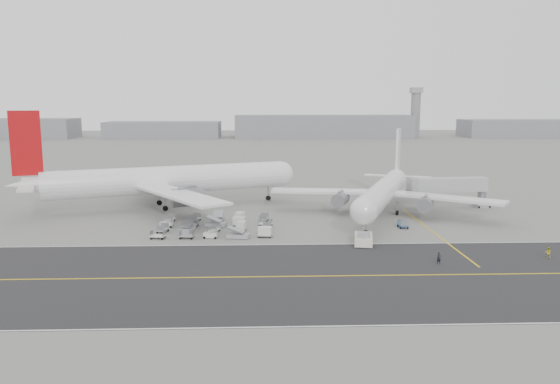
{
  "coord_description": "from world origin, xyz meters",
  "views": [
    {
      "loc": [
        0.59,
        -84.77,
        21.97
      ],
      "look_at": [
        4.02,
        12.0,
        6.01
      ],
      "focal_mm": 35.0,
      "sensor_mm": 36.0,
      "label": 1
    }
  ],
  "objects_px": {
    "airliner_b": "(384,191)",
    "jet_bridge": "(449,187)",
    "control_tower": "(416,111)",
    "ground_crew_b": "(548,253)",
    "ground_crew_a": "(439,258)",
    "airliner_a": "(163,180)",
    "pushback_tug": "(364,239)"
  },
  "relations": [
    {
      "from": "jet_bridge",
      "to": "control_tower",
      "type": "bearing_deg",
      "value": 70.11
    },
    {
      "from": "ground_crew_a",
      "to": "airliner_b",
      "type": "bearing_deg",
      "value": 92.2
    },
    {
      "from": "airliner_a",
      "to": "ground_crew_b",
      "type": "xyz_separation_m",
      "value": [
        61.33,
        -39.67,
        -5.08
      ]
    },
    {
      "from": "control_tower",
      "to": "airliner_b",
      "type": "xyz_separation_m",
      "value": [
        -75.21,
        -244.64,
        -11.63
      ]
    },
    {
      "from": "jet_bridge",
      "to": "ground_crew_b",
      "type": "xyz_separation_m",
      "value": [
        1.7,
        -37.13,
        -3.81
      ]
    },
    {
      "from": "airliner_b",
      "to": "jet_bridge",
      "type": "relative_size",
      "value": 2.5
    },
    {
      "from": "ground_crew_a",
      "to": "control_tower",
      "type": "bearing_deg",
      "value": 76.78
    },
    {
      "from": "airliner_a",
      "to": "jet_bridge",
      "type": "xyz_separation_m",
      "value": [
        59.63,
        -2.54,
        -1.27
      ]
    },
    {
      "from": "airliner_a",
      "to": "ground_crew_b",
      "type": "relative_size",
      "value": 34.95
    },
    {
      "from": "airliner_a",
      "to": "jet_bridge",
      "type": "relative_size",
      "value": 3.2
    },
    {
      "from": "airliner_b",
      "to": "jet_bridge",
      "type": "distance_m",
      "value": 16.09
    },
    {
      "from": "control_tower",
      "to": "ground_crew_b",
      "type": "relative_size",
      "value": 19.27
    },
    {
      "from": "pushback_tug",
      "to": "airliner_b",
      "type": "bearing_deg",
      "value": 80.38
    },
    {
      "from": "pushback_tug",
      "to": "ground_crew_b",
      "type": "relative_size",
      "value": 4.65
    },
    {
      "from": "pushback_tug",
      "to": "airliner_a",
      "type": "bearing_deg",
      "value": 149.75
    },
    {
      "from": "airliner_a",
      "to": "ground_crew_a",
      "type": "height_order",
      "value": "airliner_a"
    },
    {
      "from": "airliner_b",
      "to": "jet_bridge",
      "type": "xyz_separation_m",
      "value": [
        14.99,
        5.83,
        -0.01
      ]
    },
    {
      "from": "pushback_tug",
      "to": "ground_crew_a",
      "type": "xyz_separation_m",
      "value": [
        8.38,
        -10.91,
        -0.04
      ]
    },
    {
      "from": "airliner_a",
      "to": "jet_bridge",
      "type": "height_order",
      "value": "airliner_a"
    },
    {
      "from": "ground_crew_b",
      "to": "jet_bridge",
      "type": "bearing_deg",
      "value": -66.73
    },
    {
      "from": "ground_crew_b",
      "to": "control_tower",
      "type": "bearing_deg",
      "value": -81.32
    },
    {
      "from": "airliner_b",
      "to": "jet_bridge",
      "type": "height_order",
      "value": "airliner_b"
    },
    {
      "from": "ground_crew_a",
      "to": "ground_crew_b",
      "type": "distance_m",
      "value": 16.66
    },
    {
      "from": "ground_crew_b",
      "to": "pushback_tug",
      "type": "bearing_deg",
      "value": 1.61
    },
    {
      "from": "airliner_b",
      "to": "pushback_tug",
      "type": "relative_size",
      "value": 5.86
    },
    {
      "from": "jet_bridge",
      "to": "ground_crew_b",
      "type": "bearing_deg",
      "value": -93.11
    },
    {
      "from": "pushback_tug",
      "to": "ground_crew_b",
      "type": "xyz_separation_m",
      "value": [
        24.88,
        -8.59,
        -0.06
      ]
    },
    {
      "from": "control_tower",
      "to": "airliner_a",
      "type": "height_order",
      "value": "control_tower"
    },
    {
      "from": "jet_bridge",
      "to": "ground_crew_a",
      "type": "xyz_separation_m",
      "value": [
        -14.8,
        -39.45,
        -3.79
      ]
    },
    {
      "from": "airliner_a",
      "to": "ground_crew_a",
      "type": "xyz_separation_m",
      "value": [
        44.83,
        -41.99,
        -5.06
      ]
    },
    {
      "from": "jet_bridge",
      "to": "airliner_a",
      "type": "bearing_deg",
      "value": 171.83
    },
    {
      "from": "airliner_b",
      "to": "ground_crew_a",
      "type": "bearing_deg",
      "value": -68.18
    }
  ]
}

